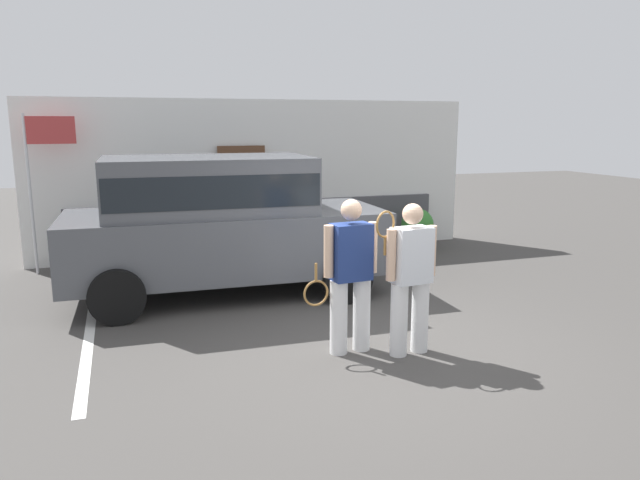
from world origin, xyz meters
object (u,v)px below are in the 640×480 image
Objects in this scene: tennis_player_man at (350,275)px; flag_pole at (41,163)px; parked_suv at (219,219)px; potted_plant_by_porch at (417,227)px; tennis_player_woman at (410,277)px.

flag_pole reaches higher than tennis_player_man.
tennis_player_man is (0.99, -2.74, -0.25)m from parked_suv.
flag_pole is (-6.80, 0.39, 1.40)m from potted_plant_by_porch.
tennis_player_man is 5.61m from potted_plant_by_porch.
tennis_player_woman is (1.60, -2.99, -0.26)m from parked_suv.
tennis_player_man is at bearing -125.44° from potted_plant_by_porch.
tennis_player_man is 0.66m from tennis_player_woman.
flag_pole is (-3.56, 4.94, 0.99)m from tennis_player_man.
parked_suv is 1.73× the size of flag_pole.
tennis_player_man is at bearing -54.24° from flag_pole.
flag_pole is at bearing -58.30° from tennis_player_woman.
parked_suv is at bearing -156.74° from potted_plant_by_porch.
potted_plant_by_porch is at bearing -3.25° from flag_pole.
tennis_player_man reaches higher than tennis_player_woman.
parked_suv is 2.70× the size of tennis_player_man.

